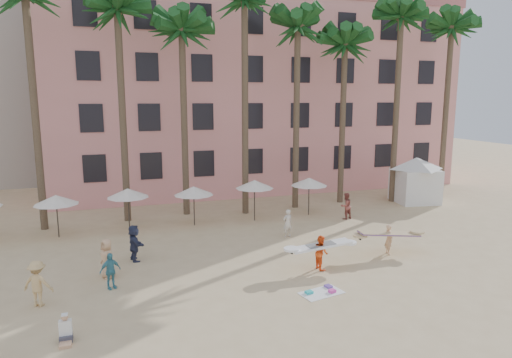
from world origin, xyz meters
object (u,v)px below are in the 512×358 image
at_px(carrier_yellow, 389,237).
at_px(carrier_white, 321,251).
at_px(pink_hotel, 251,98).
at_px(cabana, 416,176).

height_order(carrier_yellow, carrier_white, carrier_white).
relative_size(pink_hotel, carrier_white, 11.63).
bearing_deg(carrier_yellow, cabana, 47.58).
xyz_separation_m(pink_hotel, carrier_white, (-3.66, -22.80, -7.11)).
distance_m(cabana, carrier_white, 16.91).
bearing_deg(carrier_yellow, pink_hotel, 91.62).
relative_size(cabana, carrier_yellow, 1.56).
bearing_deg(carrier_white, carrier_yellow, 10.50).
xyz_separation_m(cabana, carrier_white, (-13.18, -10.53, -1.18)).
relative_size(cabana, carrier_white, 1.70).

